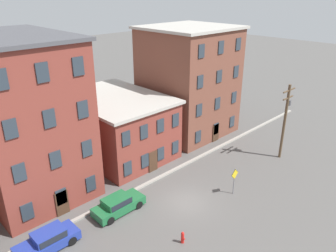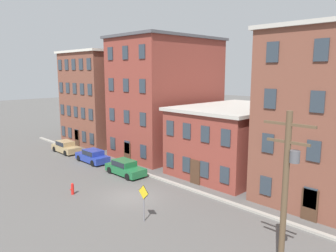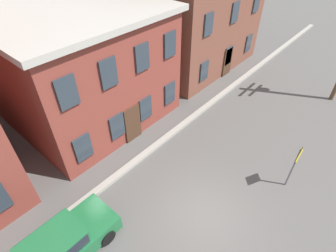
# 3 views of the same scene
# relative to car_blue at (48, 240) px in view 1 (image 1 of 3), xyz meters

# --- Properties ---
(ground_plane) EXTENTS (200.00, 200.00, 0.00)m
(ground_plane) POSITION_rel_car_blue_xyz_m (11.06, -3.15, -0.75)
(ground_plane) COLOR #565451
(kerb_strip) EXTENTS (56.00, 0.36, 0.16)m
(kerb_strip) POSITION_rel_car_blue_xyz_m (11.06, 1.35, -0.67)
(kerb_strip) COLOR #9E998E
(kerb_strip) RESTS_ON ground_plane
(apartment_midblock) EXTENTS (8.74, 12.43, 13.85)m
(apartment_midblock) POSITION_rel_car_blue_xyz_m (2.61, 8.81, 6.19)
(apartment_midblock) COLOR brown
(apartment_midblock) RESTS_ON ground_plane
(apartment_far) EXTENTS (8.98, 12.48, 6.53)m
(apartment_far) POSITION_rel_car_blue_xyz_m (12.52, 8.84, 2.53)
(apartment_far) COLOR brown
(apartment_far) RESTS_ON ground_plane
(apartment_annex) EXTENTS (10.30, 9.65, 13.14)m
(apartment_annex) POSITION_rel_car_blue_xyz_m (22.67, 7.42, 5.84)
(apartment_annex) COLOR brown
(apartment_annex) RESTS_ON ground_plane
(car_blue) EXTENTS (4.40, 1.92, 1.43)m
(car_blue) POSITION_rel_car_blue_xyz_m (0.00, 0.00, 0.00)
(car_blue) COLOR #233899
(car_blue) RESTS_ON ground_plane
(car_green) EXTENTS (4.40, 1.92, 1.43)m
(car_green) POSITION_rel_car_blue_xyz_m (6.04, -0.09, 0.00)
(car_green) COLOR #1E6638
(car_green) RESTS_ON ground_plane
(caution_sign) EXTENTS (1.01, 0.08, 2.55)m
(caution_sign) POSITION_rel_car_blue_xyz_m (15.02, -5.24, 0.96)
(caution_sign) COLOR slate
(caution_sign) RESTS_ON ground_plane
(utility_pole) EXTENTS (2.40, 0.44, 8.23)m
(utility_pole) POSITION_rel_car_blue_xyz_m (24.50, -4.72, 3.89)
(utility_pole) COLOR brown
(utility_pole) RESTS_ON ground_plane
(fire_hydrant) EXTENTS (0.24, 0.34, 0.96)m
(fire_hydrant) POSITION_rel_car_blue_xyz_m (7.23, -6.29, -0.27)
(fire_hydrant) COLOR red
(fire_hydrant) RESTS_ON ground_plane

